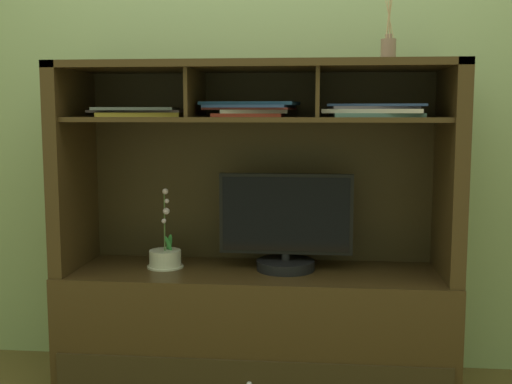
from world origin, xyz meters
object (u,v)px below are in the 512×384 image
at_px(tv_monitor, 286,229).
at_px(potted_orchid, 165,257).
at_px(magazine_stack_right, 140,112).
at_px(magazine_stack_centre, 251,109).
at_px(diffuser_bottle, 388,49).
at_px(media_console, 256,289).
at_px(magazine_stack_left, 374,111).

bearing_deg(tv_monitor, potted_orchid, -179.10).
bearing_deg(potted_orchid, magazine_stack_right, 176.52).
xyz_separation_m(tv_monitor, magazine_stack_centre, (-0.15, -0.01, 0.52)).
xyz_separation_m(magazine_stack_centre, diffuser_bottle, (0.57, -0.00, 0.25)).
bearing_deg(diffuser_bottle, magazine_stack_right, 179.58).
bearing_deg(media_console, magazine_stack_right, 179.65).
height_order(tv_monitor, diffuser_bottle, diffuser_bottle).
bearing_deg(magazine_stack_right, potted_orchid, -3.48).
xyz_separation_m(media_console, tv_monitor, (0.13, 0.01, 0.27)).
bearing_deg(media_console, magazine_stack_centre, -172.69).
xyz_separation_m(potted_orchid, magazine_stack_centre, (0.38, 0.00, 0.66)).
bearing_deg(potted_orchid, diffuser_bottle, -0.09).
bearing_deg(magazine_stack_centre, potted_orchid, -179.98).
distance_m(magazine_stack_left, diffuser_bottle, 0.26).
bearing_deg(potted_orchid, magazine_stack_left, -2.08).
distance_m(media_console, magazine_stack_left, 0.93).
relative_size(potted_orchid, diffuser_bottle, 1.31).
xyz_separation_m(magazine_stack_left, magazine_stack_right, (-1.01, 0.04, -0.01)).
bearing_deg(magazine_stack_right, magazine_stack_left, -2.22).
bearing_deg(magazine_stack_centre, magazine_stack_right, 179.27).
distance_m(magazine_stack_right, diffuser_bottle, 1.09).
relative_size(magazine_stack_centre, diffuser_bottle, 1.53).
height_order(media_console, tv_monitor, media_console).
bearing_deg(tv_monitor, diffuser_bottle, -1.35).
relative_size(media_console, magazine_stack_left, 3.92).
relative_size(potted_orchid, magazine_stack_centre, 0.86).
height_order(media_console, potted_orchid, media_console).
bearing_deg(magazine_stack_centre, magazine_stack_left, -3.63).
relative_size(media_console, diffuser_bottle, 6.20).
bearing_deg(magazine_stack_right, tv_monitor, 0.19).
bearing_deg(diffuser_bottle, potted_orchid, 179.91).
xyz_separation_m(media_console, magazine_stack_left, (0.50, -0.04, 0.78)).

